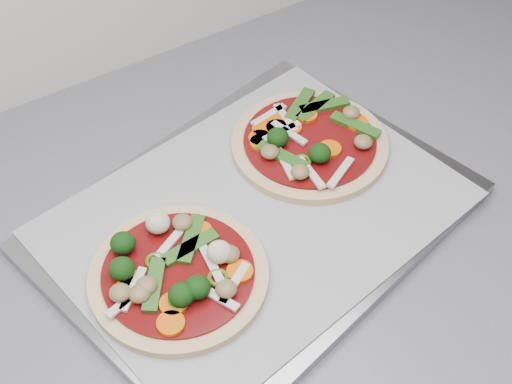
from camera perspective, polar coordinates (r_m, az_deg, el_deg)
countertop at (r=0.76m, az=2.02°, el=-1.93°), size 3.60×0.60×0.04m
baking_tray at (r=0.73m, az=0.01°, el=-2.05°), size 0.47×0.39×0.01m
parchment at (r=0.72m, az=0.01°, el=-1.66°), size 0.43×0.35×0.00m
pizza_left at (r=0.66m, az=-6.40°, el=-6.45°), size 0.22×0.22×0.03m
pizza_right at (r=0.78m, az=4.23°, el=4.02°), size 0.24×0.24×0.03m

